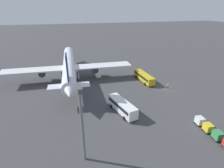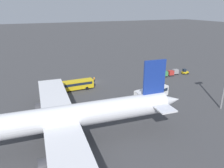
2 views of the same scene
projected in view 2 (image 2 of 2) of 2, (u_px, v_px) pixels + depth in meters
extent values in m
plane|color=#424244|center=(94.00, 82.00, 75.89)|extent=(600.00, 600.00, 0.00)
cylinder|color=silver|center=(46.00, 120.00, 38.83)|extent=(47.76, 7.44, 4.41)
cone|color=silver|center=(168.00, 101.00, 46.72)|extent=(5.97, 4.32, 3.96)
cube|color=silver|center=(73.00, 168.00, 28.09)|extent=(7.57, 22.23, 0.44)
cube|color=silver|center=(53.00, 95.00, 51.43)|extent=(7.57, 22.23, 0.44)
cube|color=navy|center=(154.00, 77.00, 43.63)|extent=(4.77, 0.66, 7.05)
cube|color=silver|center=(155.00, 101.00, 45.56)|extent=(4.06, 11.64, 0.28)
cylinder|color=#38383D|center=(59.00, 163.00, 31.04)|extent=(5.85, 2.78, 2.42)
cylinder|color=#38383D|center=(49.00, 107.00, 48.55)|extent=(5.85, 2.78, 2.42)
cylinder|color=#38383D|center=(64.00, 145.00, 38.37)|extent=(0.50, 0.50, 3.52)
cylinder|color=black|center=(64.00, 152.00, 38.81)|extent=(0.93, 0.56, 0.90)
cylinder|color=#38383D|center=(60.00, 129.00, 43.45)|extent=(0.50, 0.50, 3.52)
cylinder|color=black|center=(60.00, 135.00, 43.89)|extent=(0.93, 0.56, 0.90)
cube|color=gold|center=(74.00, 85.00, 67.87)|extent=(12.32, 3.04, 2.57)
cube|color=#192333|center=(74.00, 84.00, 67.72)|extent=(11.34, 3.05, 0.82)
cylinder|color=black|center=(63.00, 92.00, 65.57)|extent=(1.01, 0.32, 1.00)
cylinder|color=black|center=(61.00, 89.00, 68.03)|extent=(1.01, 0.32, 1.00)
cylinder|color=black|center=(87.00, 88.00, 68.54)|extent=(1.01, 0.32, 1.00)
cylinder|color=black|center=(84.00, 86.00, 71.00)|extent=(1.01, 0.32, 1.00)
cube|color=white|center=(152.00, 93.00, 61.16)|extent=(11.22, 5.06, 2.88)
cube|color=#192333|center=(152.00, 91.00, 60.99)|extent=(10.38, 4.91, 0.92)
cylinder|color=black|center=(146.00, 102.00, 58.67)|extent=(1.04, 0.51, 1.00)
cylinder|color=black|center=(139.00, 99.00, 60.89)|extent=(1.04, 0.51, 1.00)
cylinder|color=black|center=(163.00, 96.00, 62.37)|extent=(1.04, 0.51, 1.00)
cylinder|color=black|center=(156.00, 93.00, 64.59)|extent=(1.04, 0.51, 1.00)
cube|color=gold|center=(185.00, 72.00, 84.54)|extent=(2.57, 1.64, 0.70)
cube|color=#192333|center=(184.00, 70.00, 84.14)|extent=(1.24, 1.32, 1.10)
cylinder|color=black|center=(184.00, 74.00, 83.82)|extent=(0.63, 0.31, 0.60)
cylinder|color=black|center=(182.00, 73.00, 85.09)|extent=(0.63, 0.31, 0.60)
cylinder|color=black|center=(188.00, 74.00, 84.22)|extent=(0.63, 0.31, 0.60)
cylinder|color=black|center=(186.00, 73.00, 85.49)|extent=(0.63, 0.31, 0.60)
cylinder|color=#1E1E2D|center=(94.00, 81.00, 75.92)|extent=(0.32, 0.32, 0.85)
cylinder|color=orange|center=(94.00, 79.00, 75.67)|extent=(0.38, 0.38, 0.65)
sphere|color=tan|center=(94.00, 77.00, 75.52)|extent=(0.24, 0.24, 0.24)
cube|color=#38383D|center=(175.00, 73.00, 84.01)|extent=(2.17, 1.90, 0.10)
cube|color=gray|center=(175.00, 71.00, 83.72)|extent=(2.07, 1.81, 1.60)
cylinder|color=black|center=(174.00, 75.00, 83.30)|extent=(0.37, 0.16, 0.36)
cylinder|color=black|center=(173.00, 74.00, 84.46)|extent=(0.37, 0.16, 0.36)
cylinder|color=black|center=(178.00, 74.00, 83.71)|extent=(0.37, 0.16, 0.36)
cylinder|color=black|center=(176.00, 73.00, 84.87)|extent=(0.37, 0.16, 0.36)
cube|color=#38383D|center=(171.00, 75.00, 82.36)|extent=(2.17, 1.90, 0.10)
cube|color=#B72D28|center=(171.00, 73.00, 82.07)|extent=(2.07, 1.81, 1.60)
cylinder|color=black|center=(170.00, 76.00, 81.65)|extent=(0.37, 0.16, 0.36)
cylinder|color=black|center=(168.00, 75.00, 82.81)|extent=(0.37, 0.16, 0.36)
cylinder|color=black|center=(173.00, 76.00, 82.06)|extent=(0.37, 0.16, 0.36)
cylinder|color=black|center=(171.00, 75.00, 83.22)|extent=(0.37, 0.16, 0.36)
cube|color=#38383D|center=(165.00, 76.00, 81.33)|extent=(2.17, 1.90, 0.10)
cube|color=#38844C|center=(165.00, 74.00, 81.05)|extent=(2.07, 1.81, 1.60)
cylinder|color=black|center=(164.00, 77.00, 80.63)|extent=(0.37, 0.16, 0.36)
cylinder|color=black|center=(162.00, 76.00, 81.78)|extent=(0.37, 0.16, 0.36)
cylinder|color=black|center=(167.00, 77.00, 81.04)|extent=(0.37, 0.16, 0.36)
cylinder|color=black|center=(166.00, 76.00, 82.19)|extent=(0.37, 0.16, 0.36)
cube|color=#38383D|center=(159.00, 77.00, 80.36)|extent=(2.17, 1.90, 0.10)
cube|color=gold|center=(159.00, 74.00, 80.08)|extent=(2.07, 1.81, 1.60)
cylinder|color=black|center=(157.00, 78.00, 79.66)|extent=(0.37, 0.16, 0.36)
cylinder|color=black|center=(156.00, 77.00, 80.81)|extent=(0.37, 0.16, 0.36)
cylinder|color=black|center=(161.00, 77.00, 80.07)|extent=(0.37, 0.16, 0.36)
cylinder|color=black|center=(159.00, 76.00, 81.22)|extent=(0.37, 0.16, 0.36)
cube|color=#38383D|center=(152.00, 77.00, 79.49)|extent=(2.17, 1.90, 0.10)
cube|color=silver|center=(152.00, 75.00, 79.21)|extent=(2.07, 1.81, 1.60)
cylinder|color=black|center=(151.00, 79.00, 78.79)|extent=(0.37, 0.16, 0.36)
cylinder|color=black|center=(149.00, 78.00, 79.94)|extent=(0.37, 0.16, 0.36)
cylinder|color=black|center=(155.00, 78.00, 79.20)|extent=(0.37, 0.16, 0.36)
cylinder|color=black|center=(153.00, 77.00, 80.35)|extent=(0.37, 0.16, 0.36)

